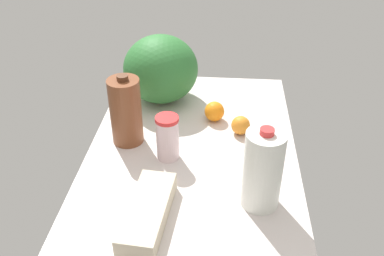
{
  "coord_description": "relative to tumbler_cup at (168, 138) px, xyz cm",
  "views": [
    {
      "loc": [
        125.58,
        10.15,
        96.51
      ],
      "look_at": [
        0.0,
        0.0,
        13.0
      ],
      "focal_mm": 40.0,
      "sensor_mm": 36.0,
      "label": 1
    }
  ],
  "objects": [
    {
      "name": "egg_carton",
      "position": [
        31.17,
        -2.02,
        -5.37
      ],
      "size": [
        31.85,
        13.82,
        6.14
      ],
      "primitive_type": "cube",
      "rotation": [
        0.0,
        0.0,
        -0.09
      ],
      "color": "beige",
      "rests_on": "countertop"
    },
    {
      "name": "chocolate_milk_jug",
      "position": [
        -9.16,
        -16.38,
        4.42
      ],
      "size": [
        11.61,
        11.61,
        27.29
      ],
      "color": "brown",
      "rests_on": "countertop"
    },
    {
      "name": "countertop",
      "position": [
        -4.37,
        8.2,
        -9.94
      ],
      "size": [
        120.0,
        76.0,
        3.0
      ],
      "primitive_type": "cube",
      "color": "silver",
      "rests_on": "ground"
    },
    {
      "name": "tumbler_cup",
      "position": [
        0.0,
        0.0,
        0.0
      ],
      "size": [
        8.18,
        8.18,
        16.8
      ],
      "color": "beige",
      "rests_on": "countertop"
    },
    {
      "name": "orange_loose",
      "position": [
        -26.2,
        15.51,
        -4.43
      ],
      "size": [
        8.02,
        8.02,
        8.02
      ],
      "primitive_type": "sphere",
      "color": "orange",
      "rests_on": "countertop"
    },
    {
      "name": "orange_beside_bowl",
      "position": [
        -17.36,
        25.94,
        -4.8
      ],
      "size": [
        7.27,
        7.27,
        7.27
      ],
      "primitive_type": "sphere",
      "color": "orange",
      "rests_on": "countertop"
    },
    {
      "name": "milk_jug",
      "position": [
        20.98,
        31.31,
        4.62
      ],
      "size": [
        11.86,
        11.86,
        27.68
      ],
      "color": "white",
      "rests_on": "countertop"
    },
    {
      "name": "watermelon",
      "position": [
        -41.84,
        -8.13,
        5.95
      ],
      "size": [
        31.66,
        31.66,
        28.78
      ],
      "primitive_type": "ellipsoid",
      "color": "#2E7233",
      "rests_on": "countertop"
    }
  ]
}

